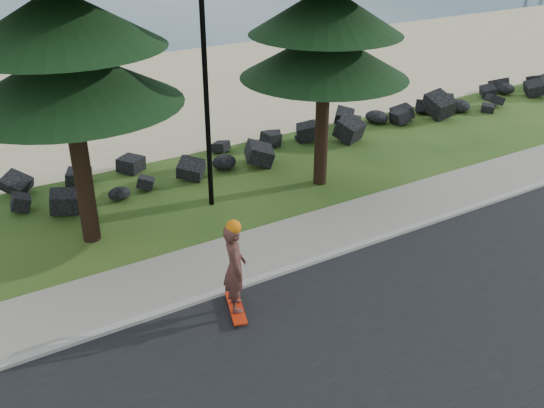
% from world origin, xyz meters
% --- Properties ---
extents(ground, '(160.00, 160.00, 0.00)m').
position_xyz_m(ground, '(0.00, 0.00, 0.00)').
color(ground, '#1E4515').
rests_on(ground, ground).
extents(road, '(160.00, 7.00, 0.02)m').
position_xyz_m(road, '(0.00, -4.50, 0.01)').
color(road, black).
rests_on(road, ground).
extents(kerb, '(160.00, 0.20, 0.10)m').
position_xyz_m(kerb, '(0.00, -0.90, 0.05)').
color(kerb, '#AFA89D').
rests_on(kerb, ground).
extents(sidewalk, '(160.00, 2.00, 0.08)m').
position_xyz_m(sidewalk, '(0.00, 0.20, 0.04)').
color(sidewalk, '#9E9784').
rests_on(sidewalk, ground).
extents(beach_sand, '(160.00, 15.00, 0.01)m').
position_xyz_m(beach_sand, '(0.00, 14.50, 0.01)').
color(beach_sand, tan).
rests_on(beach_sand, ground).
extents(seawall_boulders, '(60.00, 2.40, 1.10)m').
position_xyz_m(seawall_boulders, '(0.00, 5.60, 0.00)').
color(seawall_boulders, black).
rests_on(seawall_boulders, ground).
extents(lamp_post, '(0.25, 0.14, 8.14)m').
position_xyz_m(lamp_post, '(0.00, 3.20, 4.13)').
color(lamp_post, black).
rests_on(lamp_post, ground).
extents(skateboarder, '(0.67, 1.20, 2.18)m').
position_xyz_m(skateboarder, '(-1.81, -1.65, 1.10)').
color(skateboarder, red).
rests_on(skateboarder, ground).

